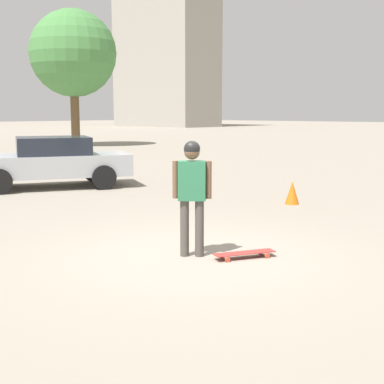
{
  "coord_description": "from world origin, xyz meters",
  "views": [
    {
      "loc": [
        -5.87,
        -5.24,
        2.16
      ],
      "look_at": [
        0.0,
        0.0,
        0.98
      ],
      "focal_mm": 50.0,
      "sensor_mm": 36.0,
      "label": 1
    }
  ],
  "objects_px": {
    "skateboard": "(244,253)",
    "traffic_cone": "(292,193)",
    "person": "(192,186)",
    "car_parked_near": "(51,161)"
  },
  "relations": [
    {
      "from": "traffic_cone",
      "to": "skateboard",
      "type": "bearing_deg",
      "value": -156.72
    },
    {
      "from": "car_parked_near",
      "to": "traffic_cone",
      "type": "xyz_separation_m",
      "value": [
        2.18,
        -6.7,
        -0.49
      ]
    },
    {
      "from": "skateboard",
      "to": "car_parked_near",
      "type": "xyz_separation_m",
      "value": [
        2.42,
        8.68,
        0.69
      ]
    },
    {
      "from": "skateboard",
      "to": "car_parked_near",
      "type": "height_order",
      "value": "car_parked_near"
    },
    {
      "from": "traffic_cone",
      "to": "car_parked_near",
      "type": "bearing_deg",
      "value": 108.01
    },
    {
      "from": "person",
      "to": "skateboard",
      "type": "xyz_separation_m",
      "value": [
        0.43,
        -0.66,
        -0.99
      ]
    },
    {
      "from": "skateboard",
      "to": "traffic_cone",
      "type": "relative_size",
      "value": 1.71
    },
    {
      "from": "person",
      "to": "skateboard",
      "type": "distance_m",
      "value": 1.27
    },
    {
      "from": "car_parked_near",
      "to": "traffic_cone",
      "type": "relative_size",
      "value": 8.87
    },
    {
      "from": "skateboard",
      "to": "traffic_cone",
      "type": "xyz_separation_m",
      "value": [
        4.6,
        1.98,
        0.2
      ]
    }
  ]
}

